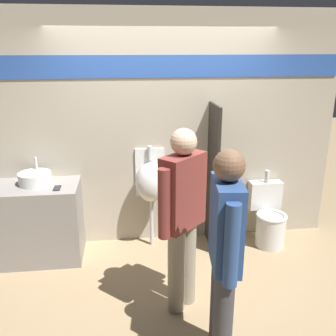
% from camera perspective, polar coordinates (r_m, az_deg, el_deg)
% --- Properties ---
extents(ground_plane, '(16.00, 16.00, 0.00)m').
position_cam_1_polar(ground_plane, '(4.32, 0.28, -14.06)').
color(ground_plane, '#997F5B').
extents(display_wall, '(4.09, 0.07, 2.70)m').
position_cam_1_polar(display_wall, '(4.35, -0.68, 5.68)').
color(display_wall, '#B2A893').
rests_on(display_wall, ground_plane).
extents(sink_counter, '(1.02, 0.58, 0.87)m').
position_cam_1_polar(sink_counter, '(4.45, -19.72, -7.82)').
color(sink_counter, gray).
rests_on(sink_counter, ground_plane).
extents(sink_basin, '(0.35, 0.35, 0.27)m').
position_cam_1_polar(sink_basin, '(4.31, -19.61, -1.48)').
color(sink_basin, silver).
rests_on(sink_basin, sink_counter).
extents(cell_phone, '(0.07, 0.14, 0.01)m').
position_cam_1_polar(cell_phone, '(4.11, -16.53, -2.94)').
color(cell_phone, '#232328').
rests_on(cell_phone, sink_counter).
extents(divider_near_counter, '(0.03, 0.48, 1.70)m').
position_cam_1_polar(divider_near_counter, '(4.33, 6.81, -1.59)').
color(divider_near_counter, '#28231E').
rests_on(divider_near_counter, ground_plane).
extents(urinal_near_counter, '(0.36, 0.32, 1.21)m').
position_cam_1_polar(urinal_near_counter, '(4.32, -2.62, -2.15)').
color(urinal_near_counter, silver).
rests_on(urinal_near_counter, ground_plane).
extents(toilet, '(0.39, 0.53, 0.87)m').
position_cam_1_polar(toilet, '(4.71, 15.09, -7.46)').
color(toilet, silver).
rests_on(toilet, ground_plane).
extents(person_in_vest, '(0.23, 0.58, 1.66)m').
position_cam_1_polar(person_in_vest, '(2.76, 8.62, -12.28)').
color(person_in_vest, '#3D3D42').
rests_on(person_in_vest, ground_plane).
extents(person_with_lanyard, '(0.46, 0.43, 1.68)m').
position_cam_1_polar(person_with_lanyard, '(3.24, 2.24, -7.06)').
color(person_with_lanyard, gray).
rests_on(person_with_lanyard, ground_plane).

